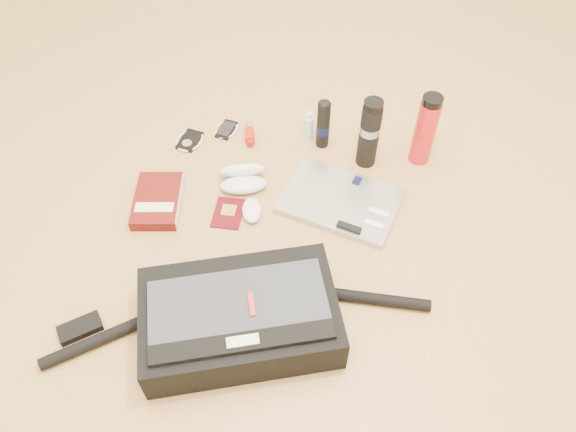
{
  "coord_description": "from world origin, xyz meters",
  "views": [
    {
      "loc": [
        0.19,
        -1.01,
        1.4
      ],
      "look_at": [
        0.02,
        0.06,
        0.06
      ],
      "focal_mm": 35.0,
      "sensor_mm": 36.0,
      "label": 1
    }
  ],
  "objects_px": {
    "messenger_bag": "(239,318)",
    "thermos_black": "(369,133)",
    "book": "(158,201)",
    "laptop": "(341,201)",
    "thermos_red": "(425,130)"
  },
  "relations": [
    {
      "from": "messenger_bag",
      "to": "thermos_black",
      "type": "relative_size",
      "value": 3.86
    },
    {
      "from": "messenger_bag",
      "to": "book",
      "type": "height_order",
      "value": "messenger_bag"
    },
    {
      "from": "laptop",
      "to": "book",
      "type": "xyz_separation_m",
      "value": [
        -0.59,
        -0.1,
        0.01
      ]
    },
    {
      "from": "messenger_bag",
      "to": "thermos_black",
      "type": "height_order",
      "value": "thermos_black"
    },
    {
      "from": "thermos_black",
      "to": "book",
      "type": "bearing_deg",
      "value": -154.93
    },
    {
      "from": "thermos_black",
      "to": "thermos_red",
      "type": "xyz_separation_m",
      "value": [
        0.18,
        0.04,
        0.0
      ]
    },
    {
      "from": "laptop",
      "to": "messenger_bag",
      "type": "bearing_deg",
      "value": -99.53
    },
    {
      "from": "thermos_black",
      "to": "thermos_red",
      "type": "relative_size",
      "value": 0.98
    },
    {
      "from": "thermos_black",
      "to": "thermos_red",
      "type": "bearing_deg",
      "value": 13.31
    },
    {
      "from": "book",
      "to": "laptop",
      "type": "bearing_deg",
      "value": 0.34
    },
    {
      "from": "laptop",
      "to": "thermos_black",
      "type": "xyz_separation_m",
      "value": [
        0.06,
        0.21,
        0.12
      ]
    },
    {
      "from": "book",
      "to": "thermos_black",
      "type": "relative_size",
      "value": 0.92
    },
    {
      "from": "messenger_bag",
      "to": "thermos_black",
      "type": "distance_m",
      "value": 0.76
    },
    {
      "from": "book",
      "to": "messenger_bag",
      "type": "bearing_deg",
      "value": -57.3
    },
    {
      "from": "thermos_red",
      "to": "messenger_bag",
      "type": "bearing_deg",
      "value": -122.48
    }
  ]
}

